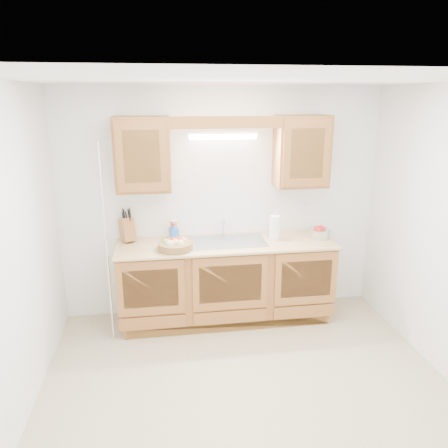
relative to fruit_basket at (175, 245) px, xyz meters
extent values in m
plane|color=#C6B58F|center=(0.54, -1.05, -0.95)|extent=(3.50, 3.50, 0.00)
plane|color=white|center=(0.54, -1.05, 1.55)|extent=(3.50, 3.50, 0.00)
cube|color=white|center=(0.54, 0.45, 0.30)|extent=(3.50, 0.02, 2.50)
cube|color=white|center=(0.54, -2.55, 0.30)|extent=(3.50, 0.02, 2.50)
cube|color=white|center=(-1.21, -1.05, 0.30)|extent=(0.02, 3.00, 2.50)
cube|color=#9C5A2D|center=(0.54, 0.15, -0.51)|extent=(2.20, 0.60, 0.86)
cube|color=tan|center=(0.54, 0.14, -0.07)|extent=(2.30, 0.63, 0.04)
cube|color=#9C5A2D|center=(-0.29, 0.29, 0.88)|extent=(0.55, 0.33, 0.75)
cube|color=#9C5A2D|center=(1.37, 0.29, 0.88)|extent=(0.55, 0.33, 0.75)
cube|color=#9C5A2D|center=(0.54, 0.14, 1.19)|extent=(2.20, 0.05, 0.12)
cylinder|color=white|center=(0.54, 0.35, 1.03)|extent=(0.70, 0.05, 0.05)
cube|color=white|center=(0.54, 0.38, 1.06)|extent=(0.76, 0.06, 0.05)
cube|color=#9E9EA3|center=(0.54, 0.16, -0.05)|extent=(0.84, 0.46, 0.01)
cube|color=#9E9EA3|center=(0.33, 0.16, -0.13)|extent=(0.39, 0.40, 0.16)
cube|color=#9E9EA3|center=(0.75, 0.16, -0.13)|extent=(0.39, 0.40, 0.16)
cylinder|color=silver|center=(0.54, 0.36, -0.03)|extent=(0.06, 0.06, 0.04)
cylinder|color=silver|center=(0.54, 0.36, 0.05)|extent=(0.02, 0.02, 0.16)
cylinder|color=silver|center=(0.54, 0.31, 0.14)|extent=(0.02, 0.12, 0.02)
cylinder|color=white|center=(0.66, 0.36, 0.01)|extent=(0.03, 0.03, 0.12)
cylinder|color=silver|center=(-0.66, -0.11, 0.05)|extent=(0.03, 0.03, 2.00)
cube|color=white|center=(1.49, 0.44, 0.20)|extent=(0.08, 0.01, 0.12)
cylinder|color=olive|center=(0.00, 0.00, -0.01)|extent=(0.38, 0.38, 0.07)
sphere|color=#D8C67F|center=(-0.06, -0.04, 0.02)|extent=(0.09, 0.09, 0.09)
sphere|color=#D8C67F|center=(0.05, -0.05, 0.02)|extent=(0.09, 0.09, 0.09)
sphere|color=tan|center=(0.09, 0.04, 0.02)|extent=(0.08, 0.08, 0.08)
sphere|color=red|center=(-0.02, 0.06, 0.02)|extent=(0.08, 0.08, 0.08)
sphere|color=#72A53F|center=(-0.10, 0.03, 0.02)|extent=(0.08, 0.08, 0.08)
sphere|color=#D8C67F|center=(0.00, -0.01, 0.02)|extent=(0.09, 0.09, 0.09)
sphere|color=red|center=(0.03, 0.09, 0.02)|extent=(0.07, 0.07, 0.07)
cube|color=#9C5A2D|center=(-0.49, 0.34, 0.08)|extent=(0.20, 0.24, 0.28)
cylinder|color=black|center=(-0.52, 0.31, 0.23)|extent=(0.03, 0.04, 0.10)
cylinder|color=black|center=(-0.49, 0.31, 0.23)|extent=(0.03, 0.04, 0.10)
cylinder|color=black|center=(-0.46, 0.31, 0.23)|extent=(0.03, 0.04, 0.10)
cylinder|color=black|center=(-0.51, 0.36, 0.24)|extent=(0.03, 0.04, 0.10)
cylinder|color=black|center=(-0.47, 0.36, 0.24)|extent=(0.03, 0.04, 0.10)
cylinder|color=black|center=(-0.52, 0.39, 0.25)|extent=(0.03, 0.04, 0.10)
cylinder|color=black|center=(-0.46, 0.39, 0.25)|extent=(0.03, 0.04, 0.10)
cylinder|color=#F1530D|center=(0.00, 0.36, 0.05)|extent=(0.09, 0.09, 0.19)
cylinder|color=white|center=(0.00, 0.36, 0.15)|extent=(0.07, 0.07, 0.01)
imported|color=blue|center=(0.00, 0.31, 0.05)|extent=(0.11, 0.11, 0.19)
cube|color=#CC333F|center=(0.00, 0.39, -0.05)|extent=(0.10, 0.06, 0.01)
cube|color=green|center=(0.00, 0.39, -0.04)|extent=(0.10, 0.06, 0.02)
cylinder|color=silver|center=(1.08, 0.17, -0.04)|extent=(0.15, 0.15, 0.01)
cylinder|color=silver|center=(1.08, 0.17, 0.10)|extent=(0.02, 0.02, 0.29)
cylinder|color=white|center=(1.08, 0.17, 0.08)|extent=(0.13, 0.13, 0.25)
sphere|color=silver|center=(1.08, 0.17, 0.25)|extent=(0.02, 0.02, 0.02)
cylinder|color=silver|center=(1.57, 0.16, 0.00)|extent=(0.28, 0.28, 0.10)
sphere|color=red|center=(1.54, 0.16, 0.05)|extent=(0.07, 0.07, 0.07)
sphere|color=red|center=(1.60, 0.18, 0.05)|extent=(0.07, 0.07, 0.07)
sphere|color=red|center=(1.57, 0.13, 0.05)|extent=(0.07, 0.07, 0.07)
sphere|color=red|center=(1.61, 0.14, 0.05)|extent=(0.07, 0.07, 0.07)
camera|label=1|loc=(-0.13, -4.18, 1.44)|focal=35.00mm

